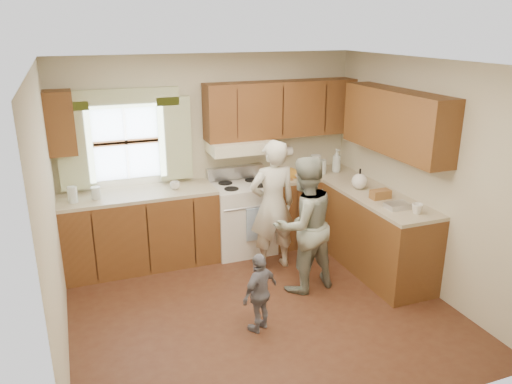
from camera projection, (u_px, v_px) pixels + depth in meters
name	position (u px, v px, depth m)	size (l,w,h in m)	color
room	(261.00, 196.00, 4.83)	(3.80, 3.80, 3.80)	#442215
kitchen_fixtures	(275.00, 195.00, 6.12)	(3.80, 2.25, 2.15)	#3F200D
stove	(242.00, 216.00, 6.45)	(0.76, 0.67, 1.07)	silver
woman_left	(273.00, 205.00, 5.89)	(0.58, 0.38, 1.59)	beige
woman_right	(304.00, 225.00, 5.41)	(0.74, 0.58, 1.52)	#213D2E
child	(260.00, 292.00, 4.75)	(0.47, 0.20, 0.80)	gray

